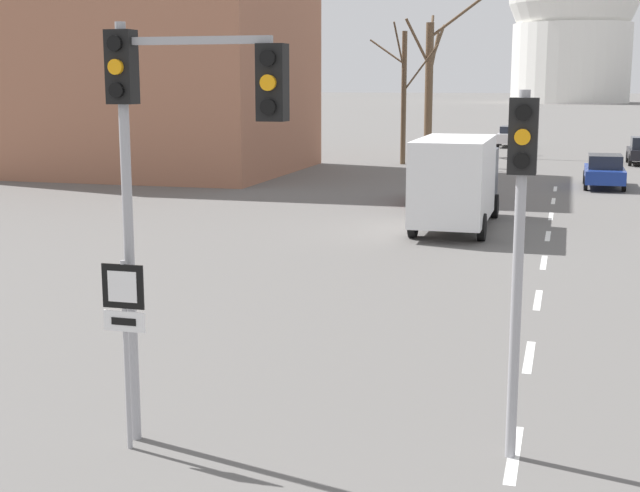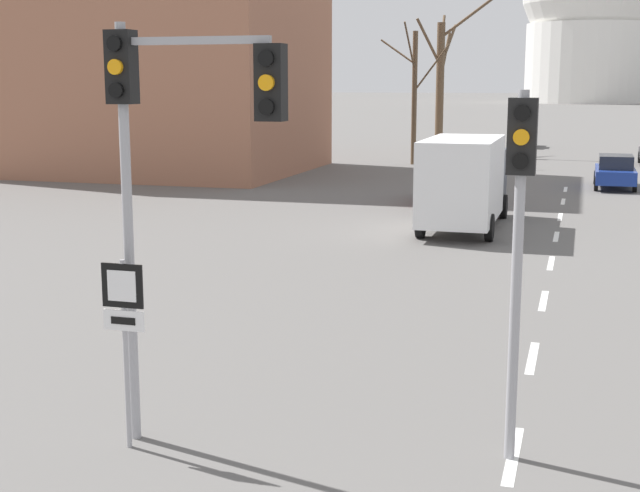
# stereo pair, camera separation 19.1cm
# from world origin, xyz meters

# --- Properties ---
(lane_stripe_1) EXTENTS (0.16, 2.00, 0.01)m
(lane_stripe_1) POSITION_xyz_m (0.00, 6.82, 0.00)
(lane_stripe_1) COLOR silver
(lane_stripe_1) RESTS_ON ground_plane
(lane_stripe_2) EXTENTS (0.16, 2.00, 0.01)m
(lane_stripe_2) POSITION_xyz_m (0.00, 11.32, 0.00)
(lane_stripe_2) COLOR silver
(lane_stripe_2) RESTS_ON ground_plane
(lane_stripe_3) EXTENTS (0.16, 2.00, 0.01)m
(lane_stripe_3) POSITION_xyz_m (0.00, 15.82, 0.00)
(lane_stripe_3) COLOR silver
(lane_stripe_3) RESTS_ON ground_plane
(lane_stripe_4) EXTENTS (0.16, 2.00, 0.01)m
(lane_stripe_4) POSITION_xyz_m (0.00, 20.32, 0.00)
(lane_stripe_4) COLOR silver
(lane_stripe_4) RESTS_ON ground_plane
(lane_stripe_5) EXTENTS (0.16, 2.00, 0.01)m
(lane_stripe_5) POSITION_xyz_m (0.00, 24.82, 0.00)
(lane_stripe_5) COLOR silver
(lane_stripe_5) RESTS_ON ground_plane
(lane_stripe_6) EXTENTS (0.16, 2.00, 0.01)m
(lane_stripe_6) POSITION_xyz_m (0.00, 29.32, 0.00)
(lane_stripe_6) COLOR silver
(lane_stripe_6) RESTS_ON ground_plane
(lane_stripe_7) EXTENTS (0.16, 2.00, 0.01)m
(lane_stripe_7) POSITION_xyz_m (0.00, 33.82, 0.00)
(lane_stripe_7) COLOR silver
(lane_stripe_7) RESTS_ON ground_plane
(lane_stripe_8) EXTENTS (0.16, 2.00, 0.01)m
(lane_stripe_8) POSITION_xyz_m (0.00, 38.32, 0.00)
(lane_stripe_8) COLOR silver
(lane_stripe_8) RESTS_ON ground_plane
(traffic_signal_near_left) EXTENTS (2.44, 0.34, 5.75)m
(traffic_signal_near_left) POSITION_xyz_m (-4.50, 5.93, 4.37)
(traffic_signal_near_left) COLOR #9E9EA3
(traffic_signal_near_left) RESTS_ON ground_plane
(traffic_signal_centre_tall) EXTENTS (0.36, 0.34, 4.88)m
(traffic_signal_centre_tall) POSITION_xyz_m (-0.05, 6.72, 3.41)
(traffic_signal_centre_tall) COLOR #9E9EA3
(traffic_signal_centre_tall) RESTS_ON ground_plane
(route_sign_post) EXTENTS (0.60, 0.08, 2.64)m
(route_sign_post) POSITION_xyz_m (-5.12, 5.60, 1.81)
(route_sign_post) COLOR #9E9EA3
(route_sign_post) RESTS_ON ground_plane
(sedan_near_left) EXTENTS (1.87, 4.52, 1.58)m
(sedan_near_left) POSITION_xyz_m (2.20, 39.46, 0.80)
(sedan_near_left) COLOR navy
(sedan_near_left) RESTS_ON ground_plane
(sedan_far_left) EXTENTS (1.71, 4.50, 1.72)m
(sedan_far_left) POSITION_xyz_m (-4.76, 32.27, 0.85)
(sedan_far_left) COLOR maroon
(sedan_far_left) RESTS_ON ground_plane
(sedan_far_right) EXTENTS (1.89, 4.41, 1.60)m
(sedan_far_right) POSITION_xyz_m (-3.85, 65.79, 0.83)
(sedan_far_right) COLOR silver
(sedan_far_right) RESTS_ON ground_plane
(delivery_truck) EXTENTS (2.44, 7.20, 3.14)m
(delivery_truck) POSITION_xyz_m (-3.12, 25.58, 1.70)
(delivery_truck) COLOR #333842
(delivery_truck) RESTS_ON ground_plane
(bare_tree_left_near) EXTENTS (4.38, 2.36, 8.42)m
(bare_tree_left_near) POSITION_xyz_m (-9.25, 49.00, 4.29)
(bare_tree_left_near) COLOR brown
(bare_tree_left_near) RESTS_ON ground_plane
(bare_tree_left_far) EXTENTS (5.00, 4.28, 10.42)m
(bare_tree_left_far) POSITION_xyz_m (-8.82, 56.66, 5.17)
(bare_tree_left_far) COLOR brown
(bare_tree_left_far) RESTS_ON ground_plane
(capitol_dome) EXTENTS (30.59, 30.59, 43.21)m
(capitol_dome) POSITION_xyz_m (0.00, 218.53, 21.05)
(capitol_dome) COLOR silver
(capitol_dome) RESTS_ON ground_plane
(apartment_block_left) EXTENTS (18.00, 14.00, 18.40)m
(apartment_block_left) POSITION_xyz_m (-23.21, 41.27, 9.20)
(apartment_block_left) COLOR #9E664C
(apartment_block_left) RESTS_ON ground_plane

